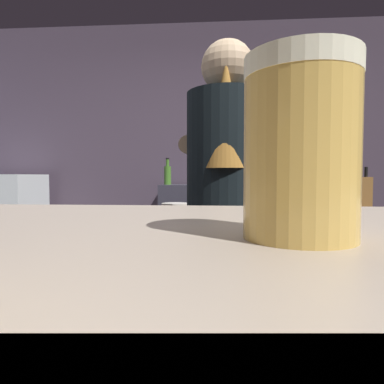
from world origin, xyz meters
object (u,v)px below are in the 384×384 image
at_px(knife_block, 360,194).
at_px(bottle_soy, 232,175).
at_px(mini_fridge, 6,234).
at_px(chefs_knife, 276,213).
at_px(bartender, 227,212).
at_px(bottle_vinegar, 168,174).
at_px(mixing_bowl, 175,207).
at_px(pint_glass_near, 300,149).

relative_size(knife_block, bottle_soy, 1.08).
height_order(mini_fridge, chefs_knife, mini_fridge).
bearing_deg(bottle_soy, mini_fridge, -174.14).
height_order(bartender, bottle_vinegar, bartender).
xyz_separation_m(knife_block, chefs_knife, (-0.49, -0.14, -0.10)).
bearing_deg(mixing_bowl, knife_block, -0.42).
distance_m(chefs_knife, pint_glass_near, 1.60).
height_order(mini_fridge, bottle_vinegar, bottle_vinegar).
relative_size(knife_block, chefs_knife, 1.12).
bearing_deg(pint_glass_near, bottle_vinegar, 100.17).
bearing_deg(pint_glass_near, mixing_bowl, 100.04).
distance_m(mini_fridge, bottle_vinegar, 1.67).
bearing_deg(pint_glass_near, chefs_knife, 80.41).
relative_size(bartender, pint_glass_near, 12.75).
distance_m(bartender, mixing_bowl, 0.62).
height_order(mini_fridge, pint_glass_near, pint_glass_near).
xyz_separation_m(mini_fridge, pint_glass_near, (2.09, -2.80, 0.58)).
xyz_separation_m(bartender, mixing_bowl, (-0.29, 0.55, -0.03)).
height_order(mini_fridge, mixing_bowl, mini_fridge).
xyz_separation_m(mini_fridge, bottle_soy, (2.18, 0.22, 0.58)).
bearing_deg(bartender, knife_block, -50.13).
relative_size(mini_fridge, mixing_bowl, 7.16).
bearing_deg(chefs_knife, mixing_bowl, 152.53).
bearing_deg(bartender, chefs_knife, -29.81).
height_order(bartender, bottle_soy, bartender).
distance_m(bartender, bottle_vinegar, 1.86).
distance_m(mixing_bowl, bottle_soy, 1.39).
distance_m(mini_fridge, bottle_soy, 2.27).
height_order(knife_block, bottle_vinegar, bottle_vinegar).
height_order(mini_fridge, bottle_soy, bottle_soy).
bearing_deg(mini_fridge, knife_block, -21.15).
relative_size(bartender, mixing_bowl, 10.57).
bearing_deg(knife_block, bartender, -145.03).
relative_size(knife_block, bottle_vinegar, 1.05).
xyz_separation_m(mini_fridge, bottle_vinegar, (1.56, 0.14, 0.58)).
bearing_deg(bottle_soy, pint_glass_near, -91.73).
relative_size(mini_fridge, bartender, 0.68).
relative_size(knife_block, mixing_bowl, 1.67).
bearing_deg(pint_glass_near, mini_fridge, 126.69).
distance_m(knife_block, pint_glass_near, 1.87).
relative_size(mixing_bowl, bottle_vinegar, 0.63).
distance_m(mini_fridge, pint_glass_near, 3.54).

